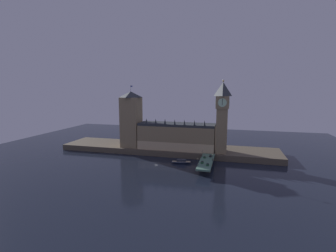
{
  "coord_description": "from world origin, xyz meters",
  "views": [
    {
      "loc": [
        63.01,
        -197.49,
        63.81
      ],
      "look_at": [
        5.54,
        20.0,
        29.8
      ],
      "focal_mm": 26.0,
      "sensor_mm": 36.0,
      "label": 1
    }
  ],
  "objects_px": {
    "car_northbound_lead": "(204,157)",
    "boat_upstream": "(181,162)",
    "victoria_tower": "(131,119)",
    "street_lamp_far": "(202,151)",
    "car_northbound_trail": "(202,162)",
    "car_southbound_trail": "(210,156)",
    "pedestrian_mid_walk": "(212,159)",
    "street_lamp_near": "(198,161)",
    "street_lamp_mid": "(213,157)",
    "clock_tower": "(222,115)",
    "pedestrian_near_rail": "(198,164)",
    "car_southbound_lead": "(208,165)",
    "pedestrian_far_rail": "(202,157)"
  },
  "relations": [
    {
      "from": "car_northbound_lead",
      "to": "boat_upstream",
      "type": "bearing_deg",
      "value": -179.27
    },
    {
      "from": "victoria_tower",
      "to": "street_lamp_far",
      "type": "height_order",
      "value": "victoria_tower"
    },
    {
      "from": "car_northbound_trail",
      "to": "street_lamp_far",
      "type": "height_order",
      "value": "street_lamp_far"
    },
    {
      "from": "car_southbound_trail",
      "to": "boat_upstream",
      "type": "distance_m",
      "value": 25.68
    },
    {
      "from": "pedestrian_mid_walk",
      "to": "boat_upstream",
      "type": "bearing_deg",
      "value": 167.71
    },
    {
      "from": "pedestrian_mid_walk",
      "to": "street_lamp_near",
      "type": "height_order",
      "value": "street_lamp_near"
    },
    {
      "from": "street_lamp_mid",
      "to": "boat_upstream",
      "type": "bearing_deg",
      "value": 164.31
    },
    {
      "from": "car_northbound_lead",
      "to": "car_southbound_trail",
      "type": "relative_size",
      "value": 0.95
    },
    {
      "from": "clock_tower",
      "to": "pedestrian_mid_walk",
      "type": "relative_size",
      "value": 35.88
    },
    {
      "from": "victoria_tower",
      "to": "car_northbound_lead",
      "type": "distance_m",
      "value": 86.9
    },
    {
      "from": "street_lamp_near",
      "to": "boat_upstream",
      "type": "bearing_deg",
      "value": 127.43
    },
    {
      "from": "car_northbound_lead",
      "to": "car_northbound_trail",
      "type": "bearing_deg",
      "value": -90.0
    },
    {
      "from": "victoria_tower",
      "to": "boat_upstream",
      "type": "relative_size",
      "value": 3.4
    },
    {
      "from": "car_northbound_lead",
      "to": "pedestrian_near_rail",
      "type": "height_order",
      "value": "pedestrian_near_rail"
    },
    {
      "from": "car_northbound_trail",
      "to": "pedestrian_mid_walk",
      "type": "bearing_deg",
      "value": 53.2
    },
    {
      "from": "pedestrian_mid_walk",
      "to": "street_lamp_far",
      "type": "height_order",
      "value": "street_lamp_far"
    },
    {
      "from": "street_lamp_near",
      "to": "car_southbound_lead",
      "type": "bearing_deg",
      "value": 20.93
    },
    {
      "from": "clock_tower",
      "to": "car_northbound_lead",
      "type": "xyz_separation_m",
      "value": [
        -12.61,
        -23.48,
        -33.64
      ]
    },
    {
      "from": "victoria_tower",
      "to": "street_lamp_far",
      "type": "distance_m",
      "value": 81.48
    },
    {
      "from": "car_southbound_lead",
      "to": "car_southbound_trail",
      "type": "height_order",
      "value": "car_southbound_trail"
    },
    {
      "from": "car_southbound_trail",
      "to": "pedestrian_far_rail",
      "type": "bearing_deg",
      "value": -141.82
    },
    {
      "from": "victoria_tower",
      "to": "pedestrian_far_rail",
      "type": "xyz_separation_m",
      "value": [
        75.62,
        -27.98,
        -26.46
      ]
    },
    {
      "from": "victoria_tower",
      "to": "pedestrian_far_rail",
      "type": "bearing_deg",
      "value": -20.3
    },
    {
      "from": "pedestrian_near_rail",
      "to": "victoria_tower",
      "type": "bearing_deg",
      "value": 147.28
    },
    {
      "from": "car_southbound_lead",
      "to": "street_lamp_far",
      "type": "distance_m",
      "value": 27.82
    },
    {
      "from": "car_southbound_trail",
      "to": "pedestrian_far_rail",
      "type": "distance_m",
      "value": 8.85
    },
    {
      "from": "car_southbound_trail",
      "to": "boat_upstream",
      "type": "bearing_deg",
      "value": -167.74
    },
    {
      "from": "pedestrian_near_rail",
      "to": "street_lamp_mid",
      "type": "relative_size",
      "value": 0.28
    },
    {
      "from": "pedestrian_near_rail",
      "to": "street_lamp_near",
      "type": "distance_m",
      "value": 3.31
    },
    {
      "from": "car_northbound_trail",
      "to": "pedestrian_far_rail",
      "type": "xyz_separation_m",
      "value": [
        -2.32,
        14.98,
        0.25
      ]
    },
    {
      "from": "street_lamp_far",
      "to": "boat_upstream",
      "type": "distance_m",
      "value": 20.57
    },
    {
      "from": "pedestrian_mid_walk",
      "to": "pedestrian_far_rail",
      "type": "relative_size",
      "value": 1.04
    },
    {
      "from": "pedestrian_near_rail",
      "to": "car_southbound_trail",
      "type": "bearing_deg",
      "value": 75.07
    },
    {
      "from": "car_northbound_trail",
      "to": "pedestrian_near_rail",
      "type": "xyz_separation_m",
      "value": [
        -2.32,
        -5.63,
        0.17
      ]
    },
    {
      "from": "car_northbound_trail",
      "to": "pedestrian_mid_walk",
      "type": "height_order",
      "value": "pedestrian_mid_walk"
    },
    {
      "from": "pedestrian_near_rail",
      "to": "street_lamp_far",
      "type": "relative_size",
      "value": 0.26
    },
    {
      "from": "car_southbound_trail",
      "to": "pedestrian_far_rail",
      "type": "relative_size",
      "value": 2.33
    },
    {
      "from": "pedestrian_mid_walk",
      "to": "street_lamp_near",
      "type": "relative_size",
      "value": 0.31
    },
    {
      "from": "car_southbound_lead",
      "to": "car_southbound_trail",
      "type": "xyz_separation_m",
      "value": [
        0.0,
        24.86,
        0.04
      ]
    },
    {
      "from": "pedestrian_near_rail",
      "to": "pedestrian_far_rail",
      "type": "bearing_deg",
      "value": 90.0
    },
    {
      "from": "car_northbound_lead",
      "to": "pedestrian_near_rail",
      "type": "relative_size",
      "value": 2.4
    },
    {
      "from": "clock_tower",
      "to": "pedestrian_near_rail",
      "type": "relative_size",
      "value": 40.33
    },
    {
      "from": "pedestrian_near_rail",
      "to": "pedestrian_mid_walk",
      "type": "xyz_separation_m",
      "value": [
        9.27,
        14.92,
        0.12
      ]
    },
    {
      "from": "car_northbound_lead",
      "to": "car_southbound_trail",
      "type": "height_order",
      "value": "car_southbound_trail"
    },
    {
      "from": "car_northbound_lead",
      "to": "street_lamp_near",
      "type": "height_order",
      "value": "street_lamp_near"
    },
    {
      "from": "boat_upstream",
      "to": "pedestrian_far_rail",
      "type": "bearing_deg",
      "value": -0.5
    },
    {
      "from": "pedestrian_near_rail",
      "to": "street_lamp_mid",
      "type": "distance_m",
      "value": 16.55
    },
    {
      "from": "car_southbound_lead",
      "to": "pedestrian_far_rail",
      "type": "bearing_deg",
      "value": 109.72
    },
    {
      "from": "car_northbound_lead",
      "to": "pedestrian_mid_walk",
      "type": "height_order",
      "value": "pedestrian_mid_walk"
    },
    {
      "from": "car_northbound_trail",
      "to": "street_lamp_near",
      "type": "distance_m",
      "value": 8.3
    }
  ]
}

